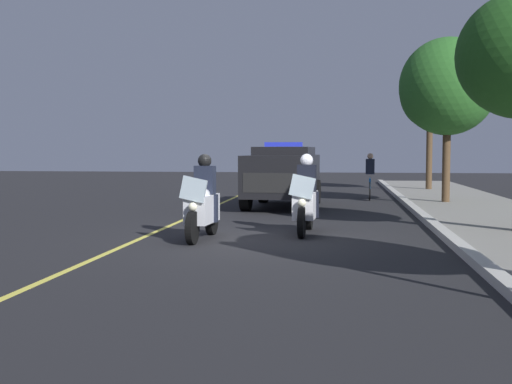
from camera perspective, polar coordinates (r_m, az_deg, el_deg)
name	(u,v)px	position (r m, az deg, el deg)	size (l,w,h in m)	color
ground_plane	(251,238)	(13.38, -0.40, -4.04)	(80.00, 80.00, 0.00)	black
curb_strip	(449,238)	(13.40, 16.52, -3.86)	(48.00, 0.24, 0.15)	#B7B5AD
lane_stripe_center	(146,236)	(13.86, -9.57, -3.81)	(48.00, 0.12, 0.01)	#E0D14C
police_motorcycle_lead_left	(203,205)	(13.17, -4.69, -1.12)	(2.14, 0.59, 1.72)	black
police_motorcycle_lead_right	(306,201)	(14.08, 4.36, -0.81)	(2.14, 0.59, 1.72)	black
police_suv	(283,173)	(20.71, 2.40, 1.65)	(4.99, 2.27, 2.05)	black
cyclist_background	(370,176)	(24.19, 9.93, 1.36)	(1.76, 0.33, 1.69)	black
tree_far_back	(448,87)	(22.40, 16.40, 8.80)	(3.13, 3.13, 5.36)	#4C3823
tree_behind_suv	(430,92)	(29.64, 14.98, 8.46)	(2.64, 2.64, 5.88)	#4C3823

